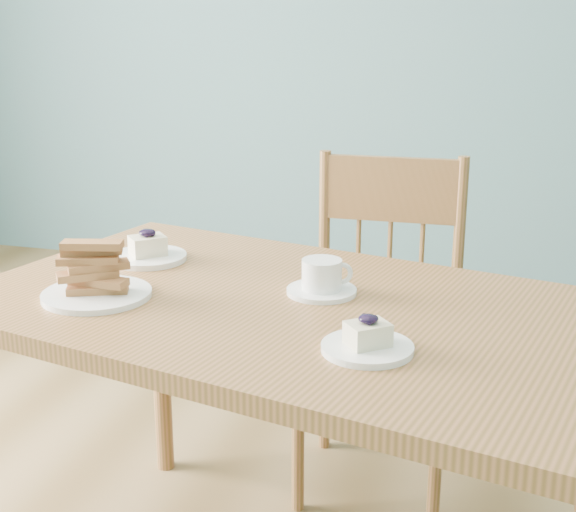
% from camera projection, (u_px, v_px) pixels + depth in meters
% --- Properties ---
extents(dining_table, '(1.50, 1.06, 0.73)m').
position_uv_depth(dining_table, '(299.00, 338.00, 1.63)').
color(dining_table, '#9D633B').
rests_on(dining_table, ground).
extents(dining_chair, '(0.43, 0.41, 0.93)m').
position_uv_depth(dining_chair, '(381.00, 325.00, 2.21)').
color(dining_chair, '#9D633B').
rests_on(dining_chair, ground).
extents(cheesecake_plate_near, '(0.16, 0.16, 0.07)m').
position_uv_depth(cheesecake_plate_near, '(367.00, 342.00, 1.38)').
color(cheesecake_plate_near, white).
rests_on(cheesecake_plate_near, dining_table).
extents(cheesecake_plate_far, '(0.18, 0.18, 0.08)m').
position_uv_depth(cheesecake_plate_far, '(148.00, 252.00, 1.90)').
color(cheesecake_plate_far, white).
rests_on(cheesecake_plate_far, dining_table).
extents(coffee_cup, '(0.15, 0.15, 0.07)m').
position_uv_depth(coffee_cup, '(322.00, 279.00, 1.66)').
color(coffee_cup, white).
rests_on(coffee_cup, dining_table).
extents(biscotti_plate, '(0.22, 0.22, 0.12)m').
position_uv_depth(biscotti_plate, '(96.00, 279.00, 1.64)').
color(biscotti_plate, white).
rests_on(biscotti_plate, dining_table).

